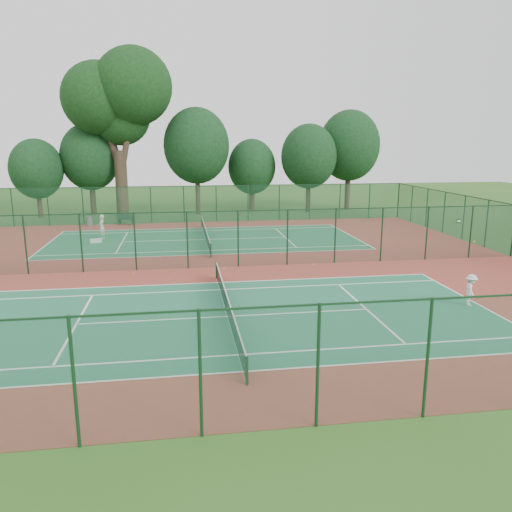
# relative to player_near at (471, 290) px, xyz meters

# --- Properties ---
(ground) EXTENTS (120.00, 120.00, 0.00)m
(ground) POSITION_rel_player_near_xyz_m (-11.38, 9.20, -0.77)
(ground) COLOR #2D5A1C
(ground) RESTS_ON ground
(red_pad) EXTENTS (40.00, 36.00, 0.01)m
(red_pad) POSITION_rel_player_near_xyz_m (-11.38, 9.20, -0.77)
(red_pad) COLOR brown
(red_pad) RESTS_ON ground
(court_near) EXTENTS (23.77, 10.97, 0.01)m
(court_near) POSITION_rel_player_near_xyz_m (-11.38, 0.20, -0.76)
(court_near) COLOR #216A48
(court_near) RESTS_ON red_pad
(court_far) EXTENTS (23.77, 10.97, 0.01)m
(court_far) POSITION_rel_player_near_xyz_m (-11.38, 18.20, -0.76)
(court_far) COLOR #21683E
(court_far) RESTS_ON red_pad
(fence_north) EXTENTS (40.00, 0.09, 3.50)m
(fence_north) POSITION_rel_player_near_xyz_m (-11.38, 27.20, 0.99)
(fence_north) COLOR #1B5230
(fence_north) RESTS_ON ground
(fence_south) EXTENTS (40.00, 0.09, 3.50)m
(fence_south) POSITION_rel_player_near_xyz_m (-11.38, -8.80, 0.99)
(fence_south) COLOR #194B30
(fence_south) RESTS_ON ground
(fence_divider) EXTENTS (40.00, 0.09, 3.50)m
(fence_divider) POSITION_rel_player_near_xyz_m (-11.38, 9.20, 0.99)
(fence_divider) COLOR #16442E
(fence_divider) RESTS_ON ground
(tennis_net_near) EXTENTS (0.10, 12.90, 0.97)m
(tennis_net_near) POSITION_rel_player_near_xyz_m (-11.38, 0.20, -0.23)
(tennis_net_near) COLOR #153A1E
(tennis_net_near) RESTS_ON ground
(tennis_net_far) EXTENTS (0.10, 12.90, 0.97)m
(tennis_net_far) POSITION_rel_player_near_xyz_m (-11.38, 18.20, -0.23)
(tennis_net_far) COLOR #13341A
(tennis_net_far) RESTS_ON ground
(player_near) EXTENTS (0.83, 1.10, 1.50)m
(player_near) POSITION_rel_player_near_xyz_m (0.00, 0.00, 0.00)
(player_near) COLOR silver
(player_near) RESTS_ON court_near
(player_far) EXTENTS (0.60, 0.79, 1.96)m
(player_far) POSITION_rel_player_near_xyz_m (-19.43, 19.51, 0.23)
(player_far) COLOR silver
(player_far) RESTS_ON court_far
(trash_bin) EXTENTS (0.50, 0.50, 0.90)m
(trash_bin) POSITION_rel_player_near_xyz_m (-21.50, 26.30, -0.31)
(trash_bin) COLOR gray
(trash_bin) RESTS_ON red_pad
(bench) EXTENTS (1.66, 0.93, 0.98)m
(bench) POSITION_rel_player_near_xyz_m (-18.34, 26.59, -0.25)
(bench) COLOR #13361E
(bench) RESTS_ON red_pad
(kit_bag) EXTENTS (0.90, 0.61, 0.31)m
(kit_bag) POSITION_rel_player_near_xyz_m (-19.75, 18.18, -0.60)
(kit_bag) COLOR silver
(kit_bag) RESTS_ON red_pad
(stray_ball_a) EXTENTS (0.07, 0.07, 0.07)m
(stray_ball_a) POSITION_rel_player_near_xyz_m (-10.80, 8.70, -0.73)
(stray_ball_a) COLOR #F4F539
(stray_ball_a) RESTS_ON red_pad
(stray_ball_b) EXTENTS (0.07, 0.07, 0.07)m
(stray_ball_b) POSITION_rel_player_near_xyz_m (-5.16, 8.83, -0.73)
(stray_ball_b) COLOR #CBEE37
(stray_ball_b) RESTS_ON red_pad
(stray_ball_c) EXTENTS (0.07, 0.07, 0.07)m
(stray_ball_c) POSITION_rel_player_near_xyz_m (-16.13, 8.36, -0.73)
(stray_ball_c) COLOR #C2E735
(stray_ball_c) RESTS_ON red_pad
(big_tree) EXTENTS (10.85, 7.94, 16.66)m
(big_tree) POSITION_rel_player_near_xyz_m (-19.00, 32.37, 11.02)
(big_tree) COLOR #35281C
(big_tree) RESTS_ON ground
(evergreen_row) EXTENTS (39.00, 5.00, 12.00)m
(evergreen_row) POSITION_rel_player_near_xyz_m (-10.88, 33.45, -0.77)
(evergreen_row) COLOR black
(evergreen_row) RESTS_ON ground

